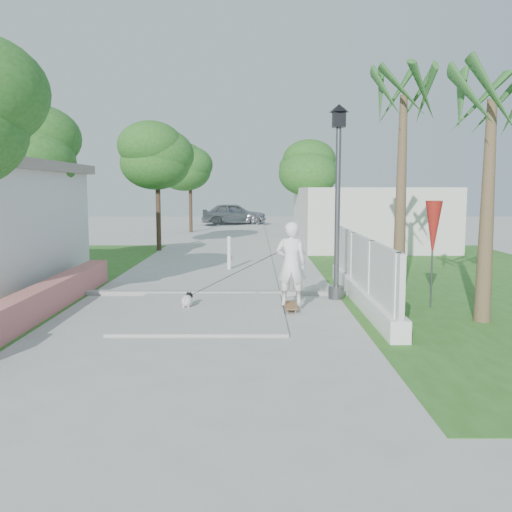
{
  "coord_description": "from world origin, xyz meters",
  "views": [
    {
      "loc": [
        1.02,
        -7.58,
        2.55
      ],
      "look_at": [
        1.03,
        4.69,
        1.1
      ],
      "focal_mm": 40.0,
      "sensor_mm": 36.0,
      "label": 1
    }
  ],
  "objects_px": {
    "patio_umbrella": "(433,230)",
    "parked_car": "(234,214)",
    "skateboarder": "(269,268)",
    "street_lamp": "(338,194)",
    "dog": "(187,300)",
    "bollard": "(229,252)"
  },
  "relations": [
    {
      "from": "bollard",
      "to": "dog",
      "type": "distance_m",
      "value": 5.71
    },
    {
      "from": "skateboarder",
      "to": "parked_car",
      "type": "height_order",
      "value": "skateboarder"
    },
    {
      "from": "dog",
      "to": "parked_car",
      "type": "height_order",
      "value": "parked_car"
    },
    {
      "from": "bollard",
      "to": "patio_umbrella",
      "type": "distance_m",
      "value": 7.25
    },
    {
      "from": "bollard",
      "to": "patio_umbrella",
      "type": "bearing_deg",
      "value": -50.09
    },
    {
      "from": "patio_umbrella",
      "to": "parked_car",
      "type": "relative_size",
      "value": 0.5
    },
    {
      "from": "dog",
      "to": "parked_car",
      "type": "distance_m",
      "value": 28.52
    },
    {
      "from": "patio_umbrella",
      "to": "skateboarder",
      "type": "height_order",
      "value": "patio_umbrella"
    },
    {
      "from": "street_lamp",
      "to": "bollard",
      "type": "distance_m",
      "value": 5.56
    },
    {
      "from": "street_lamp",
      "to": "patio_umbrella",
      "type": "distance_m",
      "value": 2.27
    },
    {
      "from": "patio_umbrella",
      "to": "parked_car",
      "type": "xyz_separation_m",
      "value": [
        -5.32,
        28.34,
        -0.91
      ]
    },
    {
      "from": "skateboarder",
      "to": "dog",
      "type": "height_order",
      "value": "skateboarder"
    },
    {
      "from": "skateboarder",
      "to": "parked_car",
      "type": "bearing_deg",
      "value": -83.5
    },
    {
      "from": "street_lamp",
      "to": "patio_umbrella",
      "type": "xyz_separation_m",
      "value": [
        1.9,
        -1.0,
        -0.74
      ]
    },
    {
      "from": "bollard",
      "to": "dog",
      "type": "height_order",
      "value": "bollard"
    },
    {
      "from": "skateboarder",
      "to": "dog",
      "type": "distance_m",
      "value": 1.87
    },
    {
      "from": "skateboarder",
      "to": "dog",
      "type": "relative_size",
      "value": 4.81
    },
    {
      "from": "street_lamp",
      "to": "dog",
      "type": "bearing_deg",
      "value": -160.68
    },
    {
      "from": "bollard",
      "to": "patio_umbrella",
      "type": "xyz_separation_m",
      "value": [
        4.6,
        -5.5,
        1.1
      ]
    },
    {
      "from": "skateboarder",
      "to": "patio_umbrella",
      "type": "bearing_deg",
      "value": -174.35
    },
    {
      "from": "bollard",
      "to": "skateboarder",
      "type": "xyz_separation_m",
      "value": [
        1.11,
        -5.67,
        0.31
      ]
    },
    {
      "from": "patio_umbrella",
      "to": "bollard",
      "type": "bearing_deg",
      "value": 129.91
    }
  ]
}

